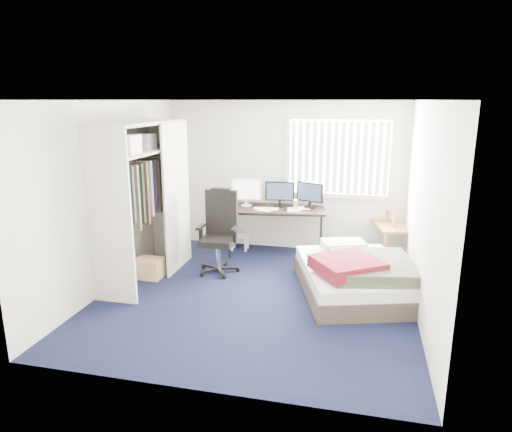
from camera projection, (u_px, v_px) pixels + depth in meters
The scene contains 10 objects.
ground at pixel (256, 295), 6.02m from camera, with size 4.20×4.20×0.00m, color black.
room_shell at pixel (256, 182), 5.65m from camera, with size 4.20×4.20×4.20m.
window_assembly at pixel (339, 157), 7.35m from camera, with size 1.72×0.09×1.32m.
closet at pixel (143, 186), 6.31m from camera, with size 0.64×1.84×2.22m.
desk at pixel (276, 206), 7.49m from camera, with size 1.66×0.94×1.24m.
office_chair at pixel (219, 240), 6.79m from camera, with size 0.59×0.59×1.24m.
footstool at pixel (240, 238), 7.80m from camera, with size 0.34×0.28×0.27m.
nightstand at pixel (389, 228), 7.22m from camera, with size 0.64×0.96×0.78m.
bed at pixel (356, 275), 6.01m from camera, with size 1.79×2.09×0.60m.
pine_box at pixel (149, 268), 6.59m from camera, with size 0.39×0.29×0.29m, color tan.
Camera 1 is at (1.27, -5.43, 2.50)m, focal length 32.00 mm.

